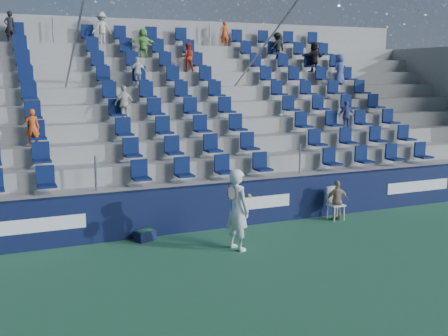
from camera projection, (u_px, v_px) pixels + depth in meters
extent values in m
plane|color=#2D6A47|center=(266.00, 264.00, 12.41)|extent=(70.00, 70.00, 0.00)
cube|color=#0F163A|center=(212.00, 207.00, 15.16)|extent=(24.00, 0.30, 1.20)
cube|color=white|center=(16.00, 227.00, 13.04)|extent=(3.20, 0.02, 0.34)
cube|color=white|center=(264.00, 202.00, 15.60)|extent=(1.60, 0.02, 0.34)
cube|color=white|center=(418.00, 186.00, 17.77)|extent=(2.40, 0.02, 0.34)
cube|color=#989893|center=(204.00, 202.00, 15.68)|extent=(24.00, 0.85, 1.20)
cube|color=#989893|center=(194.00, 188.00, 16.40)|extent=(24.00, 0.85, 1.70)
cube|color=#989893|center=(184.00, 175.00, 17.13)|extent=(24.00, 0.85, 2.20)
cube|color=#989893|center=(175.00, 162.00, 17.86)|extent=(24.00, 0.85, 2.70)
cube|color=#989893|center=(166.00, 151.00, 18.58)|extent=(24.00, 0.85, 3.20)
cube|color=#989893|center=(159.00, 141.00, 19.31)|extent=(24.00, 0.85, 3.70)
cube|color=#989893|center=(152.00, 131.00, 20.03)|extent=(24.00, 0.85, 4.20)
cube|color=#989893|center=(145.00, 123.00, 20.76)|extent=(24.00, 0.85, 4.70)
cube|color=#989893|center=(139.00, 114.00, 21.49)|extent=(24.00, 0.85, 5.20)
cube|color=#989893|center=(134.00, 100.00, 22.01)|extent=(24.00, 0.50, 6.20)
cube|color=#989893|center=(441.00, 111.00, 23.09)|extent=(0.30, 7.65, 5.20)
cube|color=#0B1945|center=(204.00, 169.00, 15.52)|extent=(16.05, 0.50, 0.70)
cube|color=#0B1945|center=(193.00, 147.00, 16.20)|extent=(16.05, 0.50, 0.70)
cube|color=#0B1945|center=(183.00, 127.00, 16.89)|extent=(16.05, 0.50, 0.70)
cube|color=#0B1945|center=(174.00, 109.00, 17.57)|extent=(16.05, 0.50, 0.70)
cube|color=#0B1945|center=(165.00, 92.00, 18.25)|extent=(16.05, 0.50, 0.70)
cube|color=#0B1945|center=(157.00, 76.00, 18.94)|extent=(16.05, 0.50, 0.70)
cube|color=#0B1945|center=(150.00, 62.00, 19.62)|extent=(16.05, 0.50, 0.70)
cube|color=#0B1945|center=(143.00, 48.00, 20.31)|extent=(16.05, 0.50, 0.70)
cube|color=#0B1945|center=(137.00, 35.00, 20.99)|extent=(16.05, 0.50, 0.70)
cylinder|color=gray|center=(70.00, 67.00, 16.94)|extent=(0.06, 7.68, 4.55)
cylinder|color=gray|center=(248.00, 67.00, 19.30)|extent=(0.06, 7.68, 4.55)
imported|color=black|center=(10.00, 27.00, 19.16)|extent=(0.43, 0.33, 1.04)
imported|color=beige|center=(124.00, 104.00, 16.87)|extent=(0.70, 0.46, 1.11)
imported|color=#77C54F|center=(143.00, 43.00, 20.23)|extent=(1.02, 0.50, 1.05)
imported|color=black|center=(314.00, 57.00, 22.18)|extent=(1.12, 0.53, 1.16)
imported|color=silver|center=(138.00, 72.00, 18.60)|extent=(0.60, 0.29, 0.99)
imported|color=#BBB9A8|center=(102.00, 28.00, 20.39)|extent=(0.78, 0.52, 1.12)
imported|color=#444D96|center=(340.00, 70.00, 21.74)|extent=(0.64, 0.49, 1.18)
imported|color=#434D95|center=(346.00, 116.00, 19.13)|extent=(0.63, 0.31, 1.03)
imported|color=#EA4B1B|center=(224.00, 34.00, 22.33)|extent=(0.39, 0.29, 0.98)
imported|color=#E0551A|center=(32.00, 128.00, 15.11)|extent=(0.41, 0.31, 1.02)
imported|color=black|center=(277.00, 46.00, 22.40)|extent=(0.76, 0.56, 1.06)
imported|color=red|center=(188.00, 57.00, 20.10)|extent=(0.58, 0.50, 1.03)
imported|color=white|center=(237.00, 210.00, 13.27)|extent=(0.65, 0.81, 1.95)
cylinder|color=navy|center=(232.00, 206.00, 12.92)|extent=(0.03, 0.03, 0.28)
torus|color=black|center=(232.00, 193.00, 12.87)|extent=(0.30, 0.17, 0.28)
plane|color=#262626|center=(232.00, 193.00, 12.87)|extent=(0.30, 0.16, 0.29)
sphere|color=#CAE134|center=(251.00, 197.00, 13.13)|extent=(0.07, 0.07, 0.07)
sphere|color=#CAE134|center=(249.00, 195.00, 13.18)|extent=(0.07, 0.07, 0.07)
cube|color=white|center=(336.00, 205.00, 16.06)|extent=(0.42, 0.42, 0.04)
cube|color=white|center=(332.00, 195.00, 16.20)|extent=(0.42, 0.04, 0.51)
cylinder|color=white|center=(334.00, 215.00, 15.88)|extent=(0.03, 0.03, 0.41)
cylinder|color=white|center=(344.00, 213.00, 16.01)|extent=(0.03, 0.03, 0.41)
cylinder|color=white|center=(328.00, 212.00, 16.19)|extent=(0.03, 0.03, 0.41)
cylinder|color=white|center=(337.00, 211.00, 16.32)|extent=(0.03, 0.03, 0.41)
imported|color=tan|center=(337.00, 200.00, 15.99)|extent=(0.72, 0.41, 1.15)
cube|color=#0F1837|center=(145.00, 236.00, 14.09)|extent=(0.57, 0.47, 0.27)
cube|color=#1E662D|center=(145.00, 233.00, 14.08)|extent=(0.46, 0.35, 0.16)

